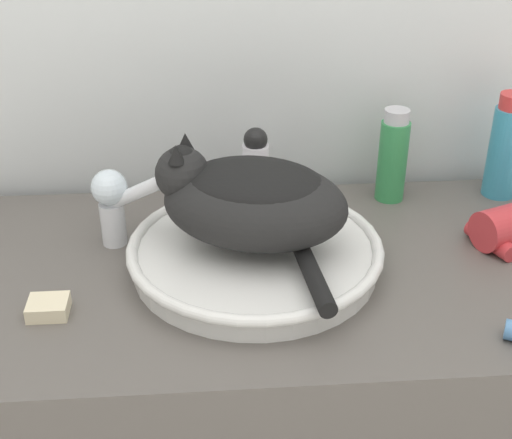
% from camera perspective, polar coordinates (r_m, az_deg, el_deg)
% --- Properties ---
extents(wall_back, '(8.00, 0.05, 2.40)m').
position_cam_1_polar(wall_back, '(1.40, -1.22, 16.24)').
color(wall_back, silver).
rests_on(wall_back, ground_plane).
extents(sink_basin, '(0.43, 0.43, 0.05)m').
position_cam_1_polar(sink_basin, '(1.20, -0.05, -2.69)').
color(sink_basin, silver).
rests_on(sink_basin, vanity_counter).
extents(cat, '(0.35, 0.36, 0.17)m').
position_cam_1_polar(cat, '(1.15, -0.44, 1.69)').
color(cat, black).
rests_on(cat, sink_basin).
extents(faucet, '(0.16, 0.09, 0.16)m').
position_cam_1_polar(faucet, '(1.26, -11.12, 1.59)').
color(faucet, silver).
rests_on(faucet, vanity_counter).
extents(deodorant_stick, '(0.05, 0.05, 0.16)m').
position_cam_1_polar(deodorant_stick, '(1.38, -0.03, 4.26)').
color(deodorant_stick, silver).
rests_on(deodorant_stick, vanity_counter).
extents(shampoo_bottle_tall, '(0.06, 0.06, 0.19)m').
position_cam_1_polar(shampoo_bottle_tall, '(1.42, 10.89, 4.96)').
color(shampoo_bottle_tall, '#338C4C').
rests_on(shampoo_bottle_tall, vanity_counter).
extents(mouthwash_bottle, '(0.07, 0.07, 0.21)m').
position_cam_1_polar(mouthwash_bottle, '(1.49, 19.35, 5.46)').
color(mouthwash_bottle, teal).
rests_on(mouthwash_bottle, vanity_counter).
extents(soap_bar, '(0.06, 0.05, 0.02)m').
position_cam_1_polar(soap_bar, '(1.14, -16.28, -6.77)').
color(soap_bar, beige).
rests_on(soap_bar, vanity_counter).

